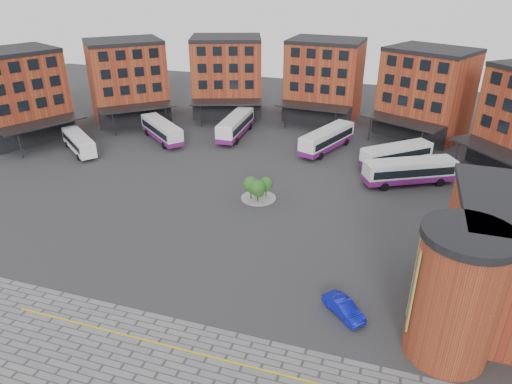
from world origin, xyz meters
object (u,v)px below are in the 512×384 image
(bus_d, at_px, (327,139))
(blue_car, at_px, (344,308))
(bus_f, at_px, (409,171))
(tree_island, at_px, (258,187))
(bus_a, at_px, (79,142))
(bus_c, at_px, (236,125))
(bus_b, at_px, (162,130))
(bus_e, at_px, (396,154))

(bus_d, bearing_deg, blue_car, -56.80)
(blue_car, bearing_deg, bus_d, 54.20)
(bus_d, bearing_deg, bus_f, -15.04)
(tree_island, distance_m, bus_a, 32.44)
(bus_a, distance_m, bus_f, 49.55)
(tree_island, height_order, blue_car, tree_island)
(bus_c, relative_size, bus_f, 1.04)
(bus_f, bearing_deg, blue_car, -36.90)
(bus_a, height_order, bus_d, bus_d)
(tree_island, relative_size, bus_b, 0.41)
(bus_b, bearing_deg, bus_f, -58.22)
(tree_island, distance_m, bus_e, 23.16)
(bus_a, bearing_deg, bus_e, -40.94)
(tree_island, xyz_separation_m, bus_f, (17.81, 10.64, 0.12))
(bus_a, height_order, bus_c, bus_c)
(bus_c, bearing_deg, blue_car, -60.77)
(tree_island, bearing_deg, bus_a, 167.17)
(tree_island, height_order, bus_f, bus_f)
(bus_d, bearing_deg, bus_c, -165.95)
(tree_island, distance_m, blue_car, 22.17)
(tree_island, xyz_separation_m, blue_car, (13.20, -17.77, -1.06))
(bus_d, distance_m, bus_f, 15.65)
(bus_d, bearing_deg, bus_b, -150.64)
(bus_e, bearing_deg, bus_d, -147.07)
(bus_b, xyz_separation_m, blue_car, (35.06, -33.77, -1.11))
(bus_c, distance_m, bus_e, 27.26)
(bus_e, distance_m, bus_f, 6.48)
(bus_d, distance_m, blue_car, 38.52)
(bus_b, bearing_deg, bus_e, -49.26)
(bus_c, height_order, bus_d, bus_c)
(bus_d, xyz_separation_m, bus_f, (12.62, -9.24, -0.00))
(bus_b, distance_m, bus_c, 12.47)
(bus_d, bearing_deg, bus_e, 5.30)
(bus_a, bearing_deg, bus_d, -33.39)
(bus_b, height_order, bus_f, bus_f)
(tree_island, height_order, bus_d, bus_d)
(bus_a, bearing_deg, blue_car, -81.51)
(tree_island, xyz_separation_m, bus_a, (-31.63, 7.20, -0.01))
(bus_f, bearing_deg, bus_a, -113.72)
(tree_island, relative_size, bus_d, 0.35)
(bus_f, bearing_deg, bus_b, -125.39)
(bus_c, relative_size, bus_d, 1.01)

